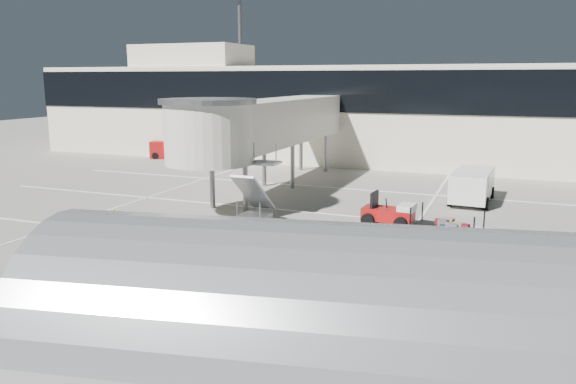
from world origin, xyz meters
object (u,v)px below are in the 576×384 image
(baggage_tug, at_px, (389,214))
(belt_loader, at_px, (174,150))
(suitcase_cart, at_px, (445,229))
(box_cart_far, at_px, (135,237))
(minivan, at_px, (473,183))
(ground_worker, at_px, (225,259))
(box_cart_near, at_px, (163,261))

(baggage_tug, xyz_separation_m, belt_loader, (-22.60, 16.16, 0.18))
(suitcase_cart, distance_m, box_cart_far, 13.34)
(minivan, bearing_deg, ground_worker, -109.06)
(box_cart_far, relative_size, minivan, 0.77)
(baggage_tug, bearing_deg, suitcase_cart, -25.68)
(box_cart_near, distance_m, ground_worker, 2.62)
(suitcase_cart, height_order, ground_worker, ground_worker)
(box_cart_near, relative_size, box_cart_far, 0.92)
(box_cart_near, relative_size, ground_worker, 1.86)
(suitcase_cart, xyz_separation_m, box_cart_near, (-9.03, -8.29, -0.00))
(baggage_tug, distance_m, suitcase_cart, 3.23)
(baggage_tug, relative_size, belt_loader, 0.58)
(baggage_tug, height_order, box_cart_near, baggage_tug)
(box_cart_near, height_order, belt_loader, belt_loader)
(box_cart_far, distance_m, ground_worker, 5.92)
(box_cart_far, bearing_deg, suitcase_cart, 23.61)
(box_cart_near, height_order, box_cart_far, box_cart_far)
(baggage_tug, relative_size, box_cart_far, 0.67)
(box_cart_near, bearing_deg, suitcase_cart, 52.80)
(suitcase_cart, distance_m, ground_worker, 10.56)
(belt_loader, bearing_deg, minivan, -38.12)
(suitcase_cart, bearing_deg, box_cart_near, -122.52)
(suitcase_cart, bearing_deg, minivan, 101.19)
(suitcase_cart, height_order, belt_loader, belt_loader)
(box_cart_far, height_order, ground_worker, ground_worker)
(box_cart_near, xyz_separation_m, minivan, (9.60, 17.01, 0.57))
(baggage_tug, relative_size, box_cart_near, 0.73)
(ground_worker, relative_size, minivan, 0.38)
(baggage_tug, distance_m, belt_loader, 27.78)
(baggage_tug, xyz_separation_m, ground_worker, (-3.66, -9.99, 0.36))
(box_cart_near, relative_size, belt_loader, 0.80)
(suitcase_cart, relative_size, belt_loader, 0.84)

